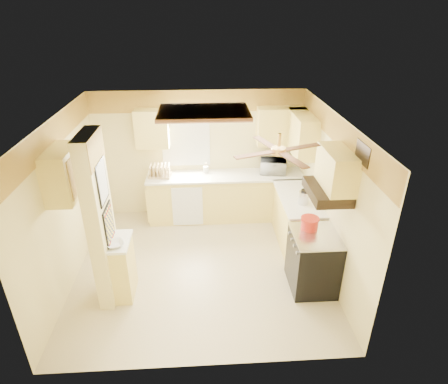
{
  "coord_description": "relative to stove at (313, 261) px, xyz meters",
  "views": [
    {
      "loc": [
        0.06,
        -4.99,
        3.91
      ],
      "look_at": [
        0.39,
        0.35,
        1.2
      ],
      "focal_mm": 30.0,
      "sensor_mm": 36.0,
      "label": 1
    }
  ],
  "objects": [
    {
      "name": "range_hood",
      "position": [
        0.07,
        0.0,
        1.16
      ],
      "size": [
        0.5,
        0.76,
        0.14
      ],
      "primitive_type": "cube",
      "color": "black",
      "rests_on": "upper_cab_over_stove"
    },
    {
      "name": "stove",
      "position": [
        0.0,
        0.0,
        0.0
      ],
      "size": [
        0.68,
        0.77,
        0.92
      ],
      "color": "black",
      "rests_on": "floor"
    },
    {
      "name": "utensil_crock",
      "position": [
        -1.55,
        2.28,
        0.55
      ],
      "size": [
        0.1,
        0.1,
        0.2
      ],
      "color": "white",
      "rests_on": "countertop_back"
    },
    {
      "name": "lower_cabinets_right",
      "position": [
        0.03,
        1.15,
        -0.01
      ],
      "size": [
        0.6,
        1.4,
        0.9
      ],
      "primitive_type": "cube",
      "color": "#F5DC70",
      "rests_on": "floor"
    },
    {
      "name": "wall_left",
      "position": [
        -3.67,
        0.55,
        0.79
      ],
      "size": [
        0.0,
        3.8,
        3.8
      ],
      "primitive_type": "plane",
      "rotation": [
        1.57,
        0.0,
        1.57
      ],
      "color": "beige",
      "rests_on": "floor"
    },
    {
      "name": "upper_cab_left_wall",
      "position": [
        -3.49,
        0.3,
        1.39
      ],
      "size": [
        0.35,
        0.75,
        0.7
      ],
      "primitive_type": "cube",
      "color": "#F5DC70",
      "rests_on": "wall_left"
    },
    {
      "name": "ceiling_light_panel",
      "position": [
        -1.57,
        1.05,
        2.0
      ],
      "size": [
        1.35,
        0.95,
        0.06
      ],
      "color": "brown",
      "rests_on": "ceiling"
    },
    {
      "name": "countertop_back",
      "position": [
        -1.17,
        2.14,
        0.46
      ],
      "size": [
        3.04,
        0.64,
        0.04
      ],
      "primitive_type": "cube",
      "color": "silver",
      "rests_on": "lower_cabinets_back"
    },
    {
      "name": "dishwasher_panel",
      "position": [
        -1.92,
        1.84,
        -0.03
      ],
      "size": [
        0.58,
        0.02,
        0.8
      ],
      "primitive_type": "cube",
      "color": "white",
      "rests_on": "lower_cabinets_back"
    },
    {
      "name": "dish_rack",
      "position": [
        -2.43,
        2.15,
        0.56
      ],
      "size": [
        0.43,
        0.33,
        0.23
      ],
      "color": "tan",
      "rests_on": "countertop_back"
    },
    {
      "name": "kettle",
      "position": [
        0.03,
        0.9,
        0.6
      ],
      "size": [
        0.17,
        0.17,
        0.26
      ],
      "color": "silver",
      "rests_on": "countertop_right"
    },
    {
      "name": "upper_cab_right",
      "position": [
        0.16,
        1.8,
        1.39
      ],
      "size": [
        0.35,
        1.0,
        0.7
      ],
      "primitive_type": "cube",
      "color": "#F5DC70",
      "rests_on": "wall_right"
    },
    {
      "name": "microwave",
      "position": [
        -0.24,
        2.19,
        0.61
      ],
      "size": [
        0.53,
        0.4,
        0.27
      ],
      "primitive_type": "imported",
      "rotation": [
        0.0,
        0.0,
        2.99
      ],
      "color": "white",
      "rests_on": "countertop_back"
    },
    {
      "name": "ceiling",
      "position": [
        -1.67,
        0.55,
        2.04
      ],
      "size": [
        4.0,
        4.0,
        0.0
      ],
      "primitive_type": "plane",
      "rotation": [
        3.14,
        0.0,
        0.0
      ],
      "color": "white",
      "rests_on": "wall_back"
    },
    {
      "name": "wallpaper_border",
      "position": [
        -1.67,
        2.43,
        1.84
      ],
      "size": [
        4.0,
        0.02,
        0.4
      ],
      "primitive_type": "cube",
      "color": "gold",
      "rests_on": "wall_back"
    },
    {
      "name": "dutch_oven",
      "position": [
        -0.06,
        0.19,
        0.55
      ],
      "size": [
        0.27,
        0.27,
        0.18
      ],
      "color": "red",
      "rests_on": "stove"
    },
    {
      "name": "partition_column",
      "position": [
        -3.02,
        0.0,
        0.79
      ],
      "size": [
        0.2,
        0.7,
        2.5
      ],
      "primitive_type": "cube",
      "color": "beige",
      "rests_on": "floor"
    },
    {
      "name": "lower_cabinets_back",
      "position": [
        -1.17,
        2.15,
        -0.01
      ],
      "size": [
        3.0,
        0.6,
        0.9
      ],
      "primitive_type": "cube",
      "color": "#F5DC70",
      "rests_on": "floor"
    },
    {
      "name": "wall_right",
      "position": [
        0.33,
        0.55,
        0.79
      ],
      "size": [
        0.0,
        3.8,
        3.8
      ],
      "primitive_type": "plane",
      "rotation": [
        1.57,
        0.0,
        -1.57
      ],
      "color": "beige",
      "rests_on": "floor"
    },
    {
      "name": "vent_grate",
      "position": [
        0.31,
        -0.35,
        1.84
      ],
      "size": [
        0.02,
        0.4,
        0.25
      ],
      "primitive_type": "cube",
      "color": "black",
      "rests_on": "wall_right"
    },
    {
      "name": "bowl",
      "position": [
        -2.83,
        -0.13,
        0.51
      ],
      "size": [
        0.31,
        0.31,
        0.06
      ],
      "primitive_type": "imported",
      "rotation": [
        0.0,
        0.0,
        0.41
      ],
      "color": "white",
      "rests_on": "ledge_top"
    },
    {
      "name": "window",
      "position": [
        -1.92,
        2.44,
        1.09
      ],
      "size": [
        0.92,
        0.02,
        1.02
      ],
      "color": "white",
      "rests_on": "wall_back"
    },
    {
      "name": "upper_cab_back_right",
      "position": [
        -0.12,
        2.27,
        1.39
      ],
      "size": [
        0.9,
        0.35,
        0.7
      ],
      "primitive_type": "cube",
      "color": "#F5DC70",
      "rests_on": "wall_back"
    },
    {
      "name": "countertop_right",
      "position": [
        0.02,
        1.15,
        0.46
      ],
      "size": [
        0.64,
        1.44,
        0.04
      ],
      "primitive_type": "cube",
      "color": "silver",
      "rests_on": "lower_cabinets_right"
    },
    {
      "name": "partition_ledge",
      "position": [
        -2.8,
        0.0,
        -0.01
      ],
      "size": [
        0.25,
        0.55,
        0.9
      ],
      "primitive_type": "cube",
      "color": "#F5DC70",
      "rests_on": "floor"
    },
    {
      "name": "wall_back",
      "position": [
        -1.67,
        2.45,
        0.79
      ],
      "size": [
        4.0,
        0.0,
        4.0
      ],
      "primitive_type": "plane",
      "rotation": [
        1.57,
        0.0,
        0.0
      ],
      "color": "beige",
      "rests_on": "floor"
    },
    {
      "name": "floor",
      "position": [
        -1.67,
        0.55,
        -0.46
      ],
      "size": [
        4.0,
        4.0,
        0.0
      ],
      "primitive_type": "plane",
      "color": "beige",
      "rests_on": "ground"
    },
    {
      "name": "ledge_top",
      "position": [
        -2.8,
        0.0,
        0.46
      ],
      "size": [
        0.28,
        0.58,
        0.04
      ],
      "primitive_type": "cube",
      "color": "silver",
      "rests_on": "partition_ledge"
    },
    {
      "name": "upper_cab_back_left",
      "position": [
        -2.52,
        2.27,
        1.39
      ],
      "size": [
        0.6,
        0.35,
        0.7
      ],
      "primitive_type": "cube",
      "color": "#F5DC70",
      "rests_on": "wall_back"
    },
    {
      "name": "upper_cab_over_stove",
      "position": [
        0.16,
        0.0,
        1.49
      ],
      "size": [
        0.35,
        0.76,
        0.52
      ],
      "primitive_type": "cube",
      "color": "#F5DC70",
      "rests_on": "wall_right"
    },
    {
      "name": "wall_front",
      "position": [
        -1.67,
        -1.35,
        0.79
      ],
      "size": [
        4.0,
        0.0,
        4.0
      ],
      "primitive_type": "plane",
      "rotation": [
        -1.57,
        0.0,
        0.0
      ],
      "color": "beige",
      "rests_on": "floor"
    },
    {
      "name": "ceiling_fan",
      "position": [
        -0.67,
        -0.15,
        1.83
      ],
      "size": [
        1.15,
        1.15,
        0.26
      ],
      "color": "gold",
      "rests_on": "ceiling"
    },
    {
      "name": "poster_nashville",
      "position": [
        -2.91,
        0.0,
        0.74
      ],
      "size": [
        0.02,
        0.42,
        0.57
      ],
      "color": "black",
      "rests_on": "partition_column"
    },
    {
      "name": "poster_menu",
      "position": [
        -2.91,
        0.0,
        1.39
      ],
      "size": [
        0.02,
        0.42,
        0.57
      ],
      "color": "black",
      "rests_on": "partition_column"
    }
  ]
}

